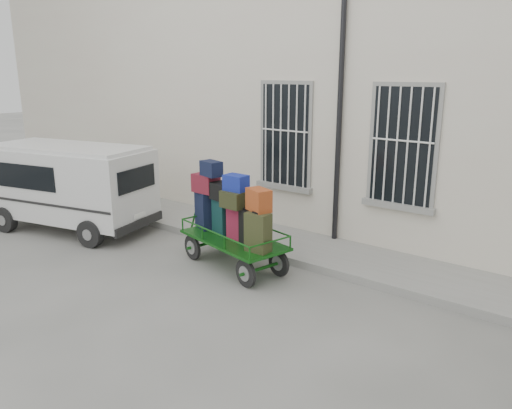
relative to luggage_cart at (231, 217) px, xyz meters
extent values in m
plane|color=#63635F|center=(-0.01, -0.63, -0.99)|extent=(80.00, 80.00, 0.00)
cube|color=beige|center=(-0.01, 4.87, 2.01)|extent=(24.00, 5.00, 6.00)
cylinder|color=black|center=(0.94, 2.29, 1.81)|extent=(0.11, 0.11, 5.60)
cube|color=black|center=(-0.41, 2.35, 1.26)|extent=(1.20, 0.08, 2.20)
cube|color=gray|center=(-0.41, 2.33, 0.10)|extent=(1.45, 0.22, 0.12)
cube|color=black|center=(2.29, 2.35, 1.26)|extent=(1.20, 0.08, 2.20)
cube|color=gray|center=(2.29, 2.33, 0.10)|extent=(1.45, 0.22, 0.12)
cube|color=gray|center=(-0.01, 1.57, -0.91)|extent=(24.00, 1.70, 0.15)
cylinder|color=black|center=(-0.85, -0.19, -0.73)|extent=(0.50, 0.17, 0.50)
cylinder|color=gray|center=(-0.85, -0.19, -0.73)|extent=(0.29, 0.15, 0.28)
cylinder|color=black|center=(-0.68, 0.55, -0.73)|extent=(0.50, 0.17, 0.50)
cylinder|color=gray|center=(-0.68, 0.55, -0.73)|extent=(0.29, 0.15, 0.28)
cylinder|color=black|center=(0.82, -0.56, -0.73)|extent=(0.50, 0.17, 0.50)
cylinder|color=gray|center=(0.82, -0.56, -0.73)|extent=(0.29, 0.15, 0.28)
cylinder|color=black|center=(0.98, 0.18, -0.73)|extent=(0.50, 0.17, 0.50)
cylinder|color=gray|center=(0.98, 0.18, -0.73)|extent=(0.29, 0.15, 0.28)
cube|color=#125213|center=(0.07, -0.01, -0.43)|extent=(2.37, 1.46, 0.05)
cylinder|color=#125213|center=(-1.26, 0.29, -0.28)|extent=(0.29, 0.10, 0.56)
cube|color=black|center=(-0.81, 0.16, -0.03)|extent=(0.55, 0.44, 0.75)
cube|color=black|center=(-0.81, 0.16, 0.36)|extent=(0.22, 0.18, 0.03)
cube|color=#0B282A|center=(-0.29, 0.09, -0.06)|extent=(0.48, 0.37, 0.69)
cube|color=black|center=(-0.29, 0.09, 0.29)|extent=(0.19, 0.16, 0.03)
cube|color=maroon|center=(0.15, 0.02, -0.09)|extent=(0.37, 0.24, 0.63)
cube|color=black|center=(0.15, 0.02, 0.24)|extent=(0.17, 0.14, 0.03)
cube|color=black|center=(0.47, -0.07, -0.09)|extent=(0.51, 0.42, 0.64)
cube|color=black|center=(0.47, -0.07, 0.25)|extent=(0.20, 0.15, 0.03)
cube|color=#2D3319|center=(0.85, -0.26, -0.06)|extent=(0.42, 0.27, 0.69)
cube|color=black|center=(0.85, -0.26, 0.30)|extent=(0.19, 0.17, 0.03)
cube|color=#581711|center=(-0.75, 0.13, 0.52)|extent=(0.52, 0.35, 0.36)
cube|color=black|center=(-0.23, 0.07, 0.44)|extent=(0.59, 0.43, 0.32)
cube|color=black|center=(0.16, -0.07, 0.38)|extent=(0.47, 0.39, 0.30)
cube|color=maroon|center=(0.77, -0.14, 0.48)|extent=(0.52, 0.43, 0.39)
cube|color=black|center=(-0.53, 0.07, 0.85)|extent=(0.47, 0.35, 0.29)
cube|color=navy|center=(0.16, -0.02, 0.68)|extent=(0.42, 0.29, 0.29)
cube|color=silver|center=(-4.48, -0.54, 0.14)|extent=(4.14, 2.53, 1.58)
cube|color=silver|center=(-4.48, -0.54, 0.96)|extent=(3.94, 2.36, 0.09)
cube|color=black|center=(-6.34, -1.00, 0.44)|extent=(0.50, 1.44, 0.66)
cube|color=black|center=(-4.79, -1.48, 0.40)|extent=(1.88, 0.49, 0.54)
cube|color=black|center=(-2.60, -0.08, 0.40)|extent=(0.32, 1.20, 0.48)
cube|color=black|center=(-2.60, -0.09, -0.61)|extent=(0.47, 1.60, 0.19)
cube|color=white|center=(-2.57, -0.08, -0.41)|extent=(0.11, 0.36, 0.11)
cylinder|color=black|center=(-5.52, -1.63, -0.69)|extent=(0.62, 0.33, 0.60)
cylinder|color=black|center=(-5.91, -0.06, -0.69)|extent=(0.62, 0.33, 0.60)
cylinder|color=black|center=(-3.05, -1.03, -0.69)|extent=(0.62, 0.33, 0.60)
cylinder|color=black|center=(-3.43, 0.54, -0.69)|extent=(0.62, 0.33, 0.60)
camera|label=1|loc=(5.90, -6.73, 2.63)|focal=35.00mm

